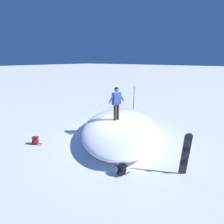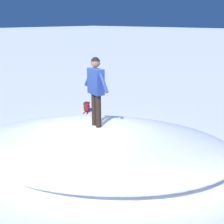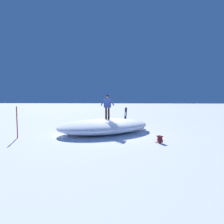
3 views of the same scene
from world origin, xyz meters
The scene contains 7 objects.
ground centered at (0.00, 0.00, 0.00)m, with size 240.00×240.00×0.00m, color white.
snow_mound centered at (0.07, 0.47, 0.50)m, with size 6.87×4.07×1.00m, color white.
snowboarder_standing centered at (-0.04, 0.27, 2.07)m, with size 0.32×1.05×1.78m.
snowboard_primary_upright centered at (3.94, -0.98, 0.90)m, with size 0.33×0.32×1.73m.
backpack_near centered at (2.12, -2.35, 0.21)m, with size 0.37×0.58×0.42m.
backpack_far centered at (-2.72, -2.96, 0.21)m, with size 0.51×0.43×0.42m.
trail_marker_pole centered at (-2.17, 5.72, 1.04)m, with size 0.10×0.10×1.99m.
Camera 1 is at (5.25, -7.04, 4.15)m, focal length 28.30 mm.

